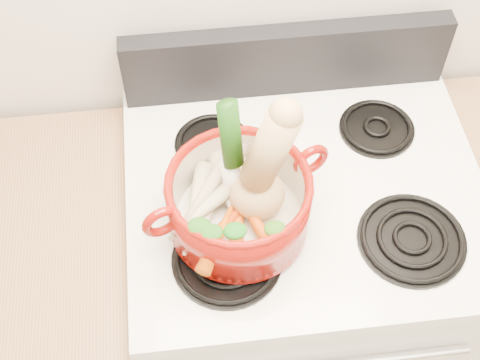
{
  "coord_description": "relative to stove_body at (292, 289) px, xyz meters",
  "views": [
    {
      "loc": [
        -0.24,
        0.58,
        2.13
      ],
      "look_at": [
        -0.16,
        1.29,
        1.14
      ],
      "focal_mm": 50.0,
      "sensor_mm": 36.0,
      "label": 1
    }
  ],
  "objects": [
    {
      "name": "pot_handle_left",
      "position": [
        -0.31,
        -0.14,
        0.63
      ],
      "size": [
        0.08,
        0.04,
        0.08
      ],
      "primitive_type": "torus",
      "rotation": [
        1.57,
        0.0,
        0.35
      ],
      "color": "maroon",
      "rests_on": "dutch_oven"
    },
    {
      "name": "squash",
      "position": [
        -0.12,
        -0.07,
        0.68
      ],
      "size": [
        0.19,
        0.12,
        0.3
      ],
      "primitive_type": null,
      "rotation": [
        0.0,
        0.26,
        -0.02
      ],
      "color": "tan",
      "rests_on": "dutch_oven"
    },
    {
      "name": "burner_back_right",
      "position": [
        0.19,
        0.14,
        0.5
      ],
      "size": [
        0.17,
        0.17,
        0.02
      ],
      "primitive_type": "cylinder",
      "color": "black",
      "rests_on": "cooktop"
    },
    {
      "name": "burner_front_left",
      "position": [
        -0.19,
        -0.16,
        0.5
      ],
      "size": [
        0.22,
        0.22,
        0.02
      ],
      "primitive_type": "cylinder",
      "color": "black",
      "rests_on": "cooktop"
    },
    {
      "name": "carrot_2",
      "position": [
        -0.13,
        -0.12,
        0.57
      ],
      "size": [
        0.09,
        0.17,
        0.05
      ],
      "primitive_type": "cone",
      "rotation": [
        1.66,
        0.0,
        0.36
      ],
      "color": "#CC3E0A",
      "rests_on": "dutch_oven"
    },
    {
      "name": "cooktop",
      "position": [
        0.0,
        0.0,
        0.47
      ],
      "size": [
        0.78,
        0.67,
        0.03
      ],
      "primitive_type": "cube",
      "color": "white",
      "rests_on": "stove_body"
    },
    {
      "name": "parsnip_4",
      "position": [
        -0.21,
        -0.04,
        0.59
      ],
      "size": [
        0.19,
        0.22,
        0.07
      ],
      "primitive_type": "cone",
      "rotation": [
        1.66,
        0.0,
        -0.67
      ],
      "color": "beige",
      "rests_on": "dutch_oven"
    },
    {
      "name": "control_backsplash",
      "position": [
        0.0,
        0.3,
        0.58
      ],
      "size": [
        0.76,
        0.05,
        0.18
      ],
      "primitive_type": "cube",
      "color": "black",
      "rests_on": "cooktop"
    },
    {
      "name": "parsnip_2",
      "position": [
        -0.18,
        -0.05,
        0.57
      ],
      "size": [
        0.08,
        0.21,
        0.06
      ],
      "primitive_type": "cone",
      "rotation": [
        1.66,
        0.0,
        0.17
      ],
      "color": "beige",
      "rests_on": "dutch_oven"
    },
    {
      "name": "ginger",
      "position": [
        -0.12,
        0.02,
        0.56
      ],
      "size": [
        0.09,
        0.08,
        0.04
      ],
      "primitive_type": "ellipsoid",
      "rotation": [
        0.0,
        0.0,
        0.36
      ],
      "color": "#DAB986",
      "rests_on": "dutch_oven"
    },
    {
      "name": "burner_front_right",
      "position": [
        0.19,
        -0.16,
        0.5
      ],
      "size": [
        0.22,
        0.22,
        0.02
      ],
      "primitive_type": "cylinder",
      "color": "black",
      "rests_on": "cooktop"
    },
    {
      "name": "carrot_0",
      "position": [
        -0.16,
        -0.11,
        0.56
      ],
      "size": [
        0.06,
        0.17,
        0.05
      ],
      "primitive_type": "cone",
      "rotation": [
        1.66,
        0.0,
        -0.18
      ],
      "color": "#C24C09",
      "rests_on": "dutch_oven"
    },
    {
      "name": "leek",
      "position": [
        -0.17,
        -0.04,
        0.67
      ],
      "size": [
        0.07,
        0.1,
        0.27
      ],
      "primitive_type": "cylinder",
      "rotation": [
        -0.2,
        0.0,
        0.3
      ],
      "color": "white",
      "rests_on": "dutch_oven"
    },
    {
      "name": "carrot_3",
      "position": [
        -0.21,
        -0.16,
        0.57
      ],
      "size": [
        0.1,
        0.15,
        0.05
      ],
      "primitive_type": "cone",
      "rotation": [
        1.66,
        0.0,
        -0.48
      ],
      "color": "#D9600A",
      "rests_on": "dutch_oven"
    },
    {
      "name": "parsnip_1",
      "position": [
        -0.24,
        -0.08,
        0.57
      ],
      "size": [
        0.1,
        0.2,
        0.06
      ],
      "primitive_type": "cone",
      "rotation": [
        1.66,
        0.0,
        -0.3
      ],
      "color": "beige",
      "rests_on": "dutch_oven"
    },
    {
      "name": "parsnip_3",
      "position": [
        -0.24,
        -0.09,
        0.57
      ],
      "size": [
        0.15,
        0.12,
        0.05
      ],
      "primitive_type": "cone",
      "rotation": [
        1.66,
        0.0,
        -0.95
      ],
      "color": "beige",
      "rests_on": "dutch_oven"
    },
    {
      "name": "carrot_1",
      "position": [
        -0.19,
        -0.13,
        0.56
      ],
      "size": [
        0.15,
        0.14,
        0.05
      ],
      "primitive_type": "cone",
      "rotation": [
        1.66,
        0.0,
        -0.81
      ],
      "color": "#C13E09",
      "rests_on": "dutch_oven"
    },
    {
      "name": "dutch_oven",
      "position": [
        -0.16,
        -0.09,
        0.58
      ],
      "size": [
        0.36,
        0.36,
        0.14
      ],
      "primitive_type": "cylinder",
      "rotation": [
        0.0,
        0.0,
        0.35
      ],
      "color": "maroon",
      "rests_on": "burner_front_left"
    },
    {
      "name": "burner_back_left",
      "position": [
        -0.19,
        0.14,
        0.5
      ],
      "size": [
        0.17,
        0.17,
        0.02
      ],
      "primitive_type": "cylinder",
      "color": "black",
      "rests_on": "cooktop"
    },
    {
      "name": "stove_body",
      "position": [
        0.0,
        0.0,
        0.0
      ],
      "size": [
        0.76,
        0.65,
        0.92
      ],
      "primitive_type": "cube",
      "color": "white",
      "rests_on": "floor"
    },
    {
      "name": "parsnip_0",
      "position": [
        -0.22,
        -0.08,
        0.56
      ],
      "size": [
        0.1,
        0.22,
        0.06
      ],
      "primitive_type": "cone",
      "rotation": [
        1.66,
        0.0,
        -0.28
      ],
      "color": "beige",
      "rests_on": "dutch_oven"
    },
    {
      "name": "pot_handle_right",
      "position": [
        -0.01,
        -0.03,
        0.63
      ],
      "size": [
        0.08,
        0.04,
        0.08
      ],
      "primitive_type": "torus",
      "rotation": [
        1.57,
        0.0,
        0.35
      ],
      "color": "maroon",
      "rests_on": "dutch_oven"
    }
  ]
}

